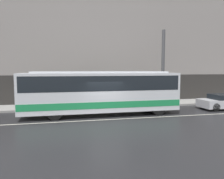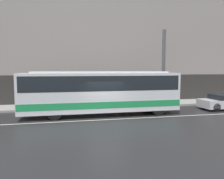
# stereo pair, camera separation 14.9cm
# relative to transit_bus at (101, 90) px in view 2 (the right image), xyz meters

# --- Properties ---
(ground_plane) EXTENTS (60.00, 60.00, 0.00)m
(ground_plane) POSITION_rel_transit_bus_xyz_m (0.06, -1.72, -1.80)
(ground_plane) COLOR #262628
(sidewalk) EXTENTS (60.00, 3.02, 0.17)m
(sidewalk) POSITION_rel_transit_bus_xyz_m (0.06, 3.79, -1.72)
(sidewalk) COLOR #A09E99
(sidewalk) RESTS_ON ground_plane
(building_facade) EXTENTS (60.00, 0.35, 11.38)m
(building_facade) POSITION_rel_transit_bus_xyz_m (0.06, 5.44, 3.69)
(building_facade) COLOR gray
(building_facade) RESTS_ON ground_plane
(lane_stripe) EXTENTS (54.00, 0.14, 0.01)m
(lane_stripe) POSITION_rel_transit_bus_xyz_m (0.06, -1.72, -1.80)
(lane_stripe) COLOR beige
(lane_stripe) RESTS_ON ground_plane
(transit_bus) EXTENTS (11.33, 2.55, 3.19)m
(transit_bus) POSITION_rel_transit_bus_xyz_m (0.00, 0.00, 0.00)
(transit_bus) COLOR silver
(transit_bus) RESTS_ON ground_plane
(utility_pole_near) EXTENTS (0.30, 0.30, 6.77)m
(utility_pole_near) POSITION_rel_transit_bus_xyz_m (6.35, 3.05, 1.75)
(utility_pole_near) COLOR #4C4C4F
(utility_pole_near) RESTS_ON sidewalk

